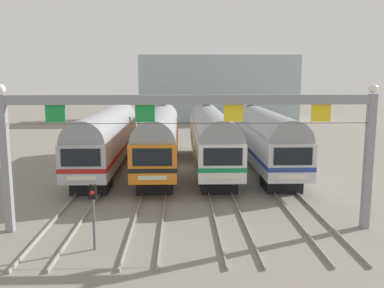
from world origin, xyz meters
TOP-DOWN VIEW (x-y plane):
  - ground_plane at (0.00, 0.00)m, footprint 160.00×160.00m
  - track_bed at (-0.00, 17.00)m, footprint 13.83×70.00m
  - commuter_train_stainless at (-6.16, -0.01)m, footprint 2.88×18.06m
  - commuter_train_orange at (-2.05, -0.00)m, footprint 2.88×18.06m
  - commuter_train_white at (2.05, -0.00)m, footprint 2.88×18.06m
  - commuter_train_silver at (6.16, -0.00)m, footprint 2.88×18.06m
  - catenary_gantry at (0.00, -13.50)m, footprint 17.56×0.44m
  - yard_signal_mast at (-4.11, -15.80)m, footprint 0.28×0.35m
  - maintenance_building at (6.10, 40.04)m, footprint 26.22×10.00m

SIDE VIEW (x-z plane):
  - ground_plane at x=0.00m, z-range 0.00..0.00m
  - track_bed at x=0.00m, z-range 0.00..0.15m
  - yard_signal_mast at x=-4.11m, z-range 0.58..3.47m
  - commuter_train_stainless at x=-6.16m, z-range 0.30..5.07m
  - commuter_train_orange at x=-2.05m, z-range 0.16..5.21m
  - commuter_train_white at x=2.05m, z-range 0.16..5.21m
  - commuter_train_silver at x=6.16m, z-range 0.16..5.21m
  - catenary_gantry at x=0.00m, z-range 1.63..8.60m
  - maintenance_building at x=6.10m, z-range 0.00..10.78m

